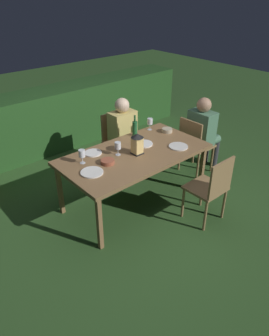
# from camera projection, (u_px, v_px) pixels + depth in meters

# --- Properties ---
(ground_plane) EXTENTS (16.00, 16.00, 0.00)m
(ground_plane) POSITION_uv_depth(u_px,v_px,m) (134.00, 201.00, 4.28)
(ground_plane) COLOR #2D5123
(dining_table) EXTENTS (1.84, 0.97, 0.73)m
(dining_table) POSITION_uv_depth(u_px,v_px,m) (134.00, 156.00, 3.94)
(dining_table) COLOR olive
(dining_table) RESTS_ON ground
(chair_side_left_b) EXTENTS (0.42, 0.40, 0.87)m
(chair_side_left_b) POSITION_uv_depth(u_px,v_px,m) (211.00, 187.00, 3.70)
(chair_side_left_b) COLOR #937047
(chair_side_left_b) RESTS_ON ground
(chair_side_right_b) EXTENTS (0.42, 0.40, 0.87)m
(chair_side_right_b) POSITION_uv_depth(u_px,v_px,m) (117.00, 139.00, 4.84)
(chair_side_right_b) COLOR #937047
(chair_side_right_b) RESTS_ON ground
(person_in_mustard) EXTENTS (0.38, 0.47, 1.15)m
(person_in_mustard) POSITION_uv_depth(u_px,v_px,m) (125.00, 133.00, 4.64)
(person_in_mustard) COLOR tan
(person_in_mustard) RESTS_ON ground
(chair_head_far) EXTENTS (0.40, 0.42, 0.87)m
(chair_head_far) POSITION_uv_depth(u_px,v_px,m) (194.00, 143.00, 4.70)
(chair_head_far) COLOR #937047
(chair_head_far) RESTS_ON ground
(person_in_green) EXTENTS (0.48, 0.38, 1.15)m
(person_in_green) POSITION_uv_depth(u_px,v_px,m) (204.00, 130.00, 4.73)
(person_in_green) COLOR #4C7A5B
(person_in_green) RESTS_ON ground
(lantern_centerpiece) EXTENTS (0.15, 0.15, 0.27)m
(lantern_centerpiece) POSITION_uv_depth(u_px,v_px,m) (137.00, 143.00, 3.82)
(lantern_centerpiece) COLOR black
(lantern_centerpiece) RESTS_ON dining_table
(green_bottle_on_table) EXTENTS (0.07, 0.07, 0.29)m
(green_bottle_on_table) POSITION_uv_depth(u_px,v_px,m) (135.00, 128.00, 4.30)
(green_bottle_on_table) COLOR #1E5B2D
(green_bottle_on_table) RESTS_ON dining_table
(wine_glass_a) EXTENTS (0.08, 0.08, 0.17)m
(wine_glass_a) POSITION_uv_depth(u_px,v_px,m) (82.00, 154.00, 3.63)
(wine_glass_a) COLOR silver
(wine_glass_a) RESTS_ON dining_table
(wine_glass_b) EXTENTS (0.08, 0.08, 0.17)m
(wine_glass_b) POSITION_uv_depth(u_px,v_px,m) (150.00, 122.00, 4.47)
(wine_glass_b) COLOR silver
(wine_glass_b) RESTS_ON dining_table
(wine_glass_c) EXTENTS (0.08, 0.08, 0.17)m
(wine_glass_c) POSITION_uv_depth(u_px,v_px,m) (118.00, 146.00, 3.80)
(wine_glass_c) COLOR silver
(wine_glass_c) RESTS_ON dining_table
(plate_a) EXTENTS (0.24, 0.24, 0.01)m
(plate_a) POSITION_uv_depth(u_px,v_px,m) (144.00, 144.00, 4.11)
(plate_a) COLOR white
(plate_a) RESTS_ON dining_table
(plate_b) EXTENTS (0.25, 0.25, 0.01)m
(plate_b) POSITION_uv_depth(u_px,v_px,m) (92.00, 172.00, 3.49)
(plate_b) COLOR white
(plate_b) RESTS_ON dining_table
(plate_c) EXTENTS (0.21, 0.21, 0.01)m
(plate_c) POSITION_uv_depth(u_px,v_px,m) (93.00, 153.00, 3.89)
(plate_c) COLOR white
(plate_c) RESTS_ON dining_table
(plate_d) EXTENTS (0.24, 0.24, 0.01)m
(plate_d) POSITION_uv_depth(u_px,v_px,m) (178.00, 146.00, 4.04)
(plate_d) COLOR silver
(plate_d) RESTS_ON dining_table
(bowl_olives) EXTENTS (0.16, 0.16, 0.05)m
(bowl_olives) POSITION_uv_depth(u_px,v_px,m) (108.00, 162.00, 3.67)
(bowl_olives) COLOR #9E5138
(bowl_olives) RESTS_ON dining_table
(bowl_bread) EXTENTS (0.14, 0.14, 0.05)m
(bowl_bread) POSITION_uv_depth(u_px,v_px,m) (167.00, 130.00, 4.44)
(bowl_bread) COLOR #BCAD8E
(bowl_bread) RESTS_ON dining_table
(hedge_backdrop) EXTENTS (5.33, 0.65, 1.01)m
(hedge_backdrop) POSITION_uv_depth(u_px,v_px,m) (50.00, 120.00, 5.46)
(hedge_backdrop) COLOR #234C1E
(hedge_backdrop) RESTS_ON ground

